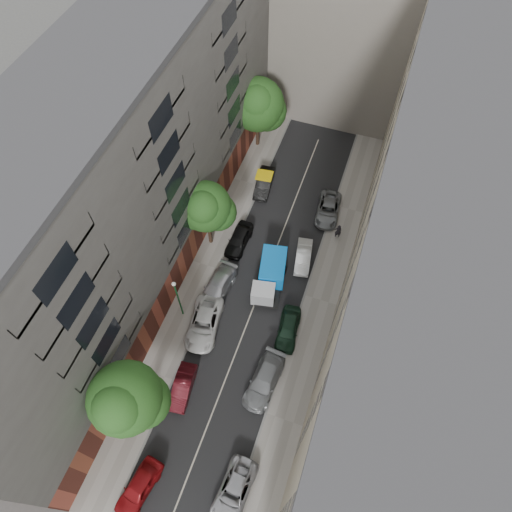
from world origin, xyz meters
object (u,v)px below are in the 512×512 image
at_px(tree_near, 126,401).
at_px(lamp_post, 177,295).
at_px(car_left_3, 217,288).
at_px(tree_far, 258,107).
at_px(tree_mid, 206,209).
at_px(pedestrian, 338,231).
at_px(tarp_truck, 270,275).
at_px(car_left_4, 239,239).
at_px(car_right_4, 328,210).
at_px(car_left_5, 264,183).
at_px(car_right_1, 264,381).
at_px(car_right_2, 288,329).
at_px(car_left_2, 204,323).
at_px(car_right_3, 303,257).
at_px(car_left_1, 183,387).
at_px(car_left_0, 139,487).
at_px(car_right_0, 234,491).

bearing_deg(tree_near, lamp_post, 96.08).
height_order(car_left_3, tree_far, tree_far).
distance_m(tree_mid, pedestrian, 13.06).
bearing_deg(pedestrian, tarp_truck, 39.38).
height_order(car_left_4, car_right_4, car_left_4).
bearing_deg(car_left_5, car_right_4, -15.76).
relative_size(car_right_1, car_right_2, 1.18).
height_order(tarp_truck, car_left_2, tarp_truck).
xyz_separation_m(car_right_3, tree_far, (-9.03, 13.02, 4.81)).
relative_size(car_left_2, car_right_3, 1.37).
xyz_separation_m(car_left_3, car_right_3, (6.40, 5.80, -0.09)).
xyz_separation_m(car_right_4, lamp_post, (-9.26, -15.10, 2.99)).
bearing_deg(car_right_3, car_left_1, -120.61).
bearing_deg(car_right_3, tree_mid, 176.87).
xyz_separation_m(car_left_0, tree_mid, (-3.27, 21.55, 4.69)).
distance_m(car_right_0, tree_mid, 22.36).
bearing_deg(car_left_0, tree_mid, 108.22).
bearing_deg(car_left_5, car_left_1, -94.48).
xyz_separation_m(car_left_0, car_right_3, (5.68, 22.60, -0.07)).
xyz_separation_m(car_right_0, tree_far, (-9.83, 33.62, 4.80)).
distance_m(car_left_1, tree_far, 28.62).
bearing_deg(tree_mid, car_left_2, -71.58).
xyz_separation_m(tree_far, pedestrian, (11.44, -9.34, -4.44)).
bearing_deg(car_right_3, car_left_3, -147.65).
relative_size(car_left_0, car_left_5, 0.97).
xyz_separation_m(car_left_3, car_right_0, (7.20, -14.80, -0.08)).
relative_size(car_left_3, tree_mid, 0.65).
height_order(tree_far, pedestrian, tree_far).
relative_size(car_left_4, tree_far, 0.52).
bearing_deg(tree_far, car_left_1, -83.20).
xyz_separation_m(car_left_0, car_right_4, (6.48, 28.80, -0.06)).
bearing_deg(car_right_3, tree_far, 114.91).
xyz_separation_m(car_left_1, pedestrian, (8.09, 18.67, 0.37)).
xyz_separation_m(car_right_0, car_right_4, (0.00, 26.80, 0.01)).
bearing_deg(tree_near, pedestrian, 65.83).
bearing_deg(car_right_3, car_right_4, 72.81).
distance_m(car_left_0, car_left_4, 22.41).
bearing_deg(car_left_1, car_left_2, 87.93).
xyz_separation_m(car_right_1, tree_far, (-9.33, 25.42, 4.72)).
distance_m(car_left_2, lamp_post, 3.73).
height_order(car_right_2, car_right_3, car_right_2).
distance_m(car_right_1, tree_mid, 15.37).
distance_m(tarp_truck, car_left_0, 19.56).
bearing_deg(tree_mid, car_left_0, -81.37).
height_order(tree_near, lamp_post, tree_near).
bearing_deg(car_right_4, tree_far, 139.52).
relative_size(car_left_5, tree_mid, 0.56).
bearing_deg(lamp_post, car_left_5, 82.78).
relative_size(car_right_0, tree_mid, 0.60).
xyz_separation_m(car_left_1, car_left_2, (-0.49, 5.60, 0.10)).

